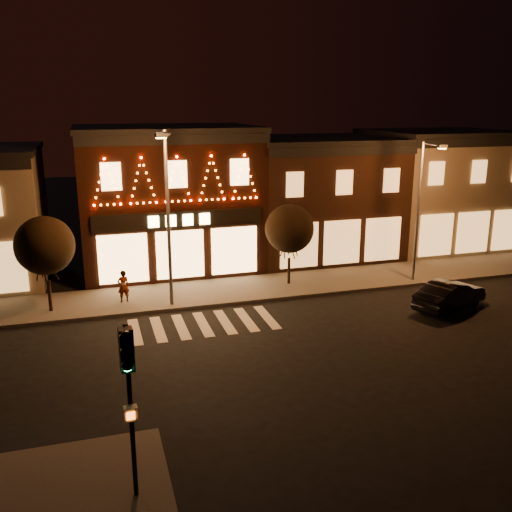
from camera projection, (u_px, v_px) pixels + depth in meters
name	position (u px, v px, depth m)	size (l,w,h in m)	color
ground	(224.00, 363.00, 21.38)	(120.00, 120.00, 0.00)	black
sidewalk_far	(225.00, 291.00, 29.31)	(44.00, 4.00, 0.15)	#47423D
building_pulp	(168.00, 197.00, 33.19)	(10.20, 8.34, 8.30)	black
building_right_a	(316.00, 196.00, 35.95)	(9.20, 8.28, 7.50)	#361D12
building_right_b	(438.00, 188.00, 38.41)	(9.20, 8.28, 7.80)	#746952
traffic_signal_near	(129.00, 380.00, 13.00)	(0.34, 0.47, 4.55)	black
streetlamp_mid	(167.00, 206.00, 25.64)	(0.74, 1.89, 8.27)	#59595E
streetlamp_right	(421.00, 201.00, 29.60)	(0.49, 1.72, 7.48)	#59595E
tree_left	(45.00, 246.00, 25.49)	(2.69, 2.69, 4.50)	black
tree_right	(290.00, 229.00, 29.50)	(2.58, 2.58, 4.31)	black
dark_sedan	(450.00, 295.00, 26.84)	(1.46, 4.18, 1.38)	black
pedestrian	(123.00, 286.00, 27.29)	(0.58, 0.38, 1.60)	gray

